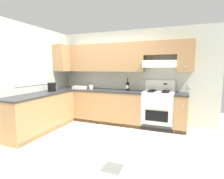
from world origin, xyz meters
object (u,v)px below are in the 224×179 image
object	(u,v)px
bowl	(79,88)
paper_towel_roll	(91,87)
stove	(158,109)
wine_bottle	(128,86)
bucket	(52,87)

from	to	relation	value
bowl	paper_towel_roll	size ratio (longest dim) A/B	3.24
paper_towel_roll	stove	bearing A→B (deg)	-0.87
bowl	paper_towel_roll	world-z (taller)	paper_towel_roll
bowl	wine_bottle	bearing A→B (deg)	8.37
wine_bottle	bowl	world-z (taller)	wine_bottle
bucket	bowl	bearing A→B (deg)	57.91
stove	bowl	world-z (taller)	stove
stove	bowl	distance (m)	2.28
bowl	paper_towel_roll	bearing A→B (deg)	22.64
stove	bucket	xyz separation A→B (m)	(-2.65, -0.77, 0.55)
stove	wine_bottle	xyz separation A→B (m)	(-0.83, 0.10, 0.56)
stove	bucket	world-z (taller)	stove
wine_bottle	bowl	distance (m)	1.41
bucket	paper_towel_roll	distance (m)	1.09
bucket	wine_bottle	bearing A→B (deg)	25.82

